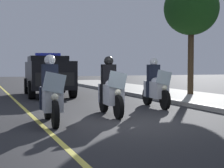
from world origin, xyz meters
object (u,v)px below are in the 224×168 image
police_motorcycle_lead_right (110,91)px  tree_far_back (191,9)px  police_suv (48,74)px  police_motorcycle_lead_left (51,95)px  police_motorcycle_trailing (156,87)px

police_motorcycle_lead_right → tree_far_back: tree_far_back is taller
police_motorcycle_lead_right → police_suv: size_ratio=0.43×
police_motorcycle_lead_left → police_suv: bearing=169.9°
police_motorcycle_lead_left → police_suv: police_suv is taller
police_motorcycle_lead_left → police_motorcycle_trailing: (-2.17, 4.07, 0.00)m
tree_far_back → police_suv: bearing=-112.6°
police_motorcycle_trailing → police_motorcycle_lead_right: bearing=-58.3°
police_motorcycle_lead_left → police_motorcycle_trailing: size_ratio=1.00×
police_motorcycle_lead_right → police_motorcycle_trailing: size_ratio=1.00×
police_motorcycle_lead_right → police_motorcycle_trailing: (-1.34, 2.17, 0.00)m
police_suv → tree_far_back: bearing=67.4°
police_motorcycle_lead_right → police_suv: bearing=-176.7°
police_motorcycle_lead_right → police_suv: 7.46m
police_motorcycle_lead_left → police_suv: 8.41m
police_suv → police_motorcycle_trailing: bearing=23.1°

